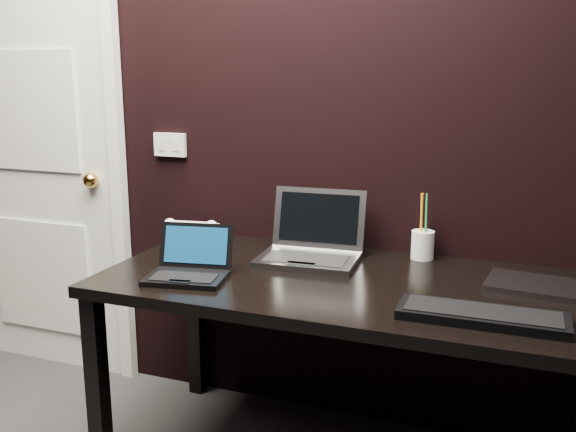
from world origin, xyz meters
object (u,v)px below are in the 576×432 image
at_px(door, 35,155).
at_px(desk, 349,301).
at_px(desk_phone, 192,234).
at_px(mobile_phone, 188,251).
at_px(silver_laptop, 311,248).
at_px(ext_keyboard, 482,315).
at_px(pen_cup, 423,244).
at_px(closed_laptop, 534,286).
at_px(netbook, 189,268).

relative_size(door, desk, 1.26).
distance_m(desk, desk_phone, 0.77).
bearing_deg(mobile_phone, desk, 0.09).
height_order(silver_laptop, mobile_phone, silver_laptop).
height_order(desk, ext_keyboard, ext_keyboard).
distance_m(silver_laptop, mobile_phone, 0.46).
bearing_deg(door, mobile_phone, -20.15).
bearing_deg(silver_laptop, ext_keyboard, -30.85).
bearing_deg(desk_phone, desk, -16.31).
xyz_separation_m(mobile_phone, pen_cup, (0.81, 0.34, 0.02)).
bearing_deg(closed_laptop, pen_cup, 152.03).
distance_m(desk_phone, mobile_phone, 0.24).
relative_size(desk, desk_phone, 7.22).
distance_m(door, silver_laptop, 1.49).
height_order(desk, netbook, netbook).
xyz_separation_m(closed_laptop, mobile_phone, (-1.21, -0.13, 0.03)).
bearing_deg(closed_laptop, desk_phone, 176.26).
xyz_separation_m(door, closed_laptop, (2.24, -0.25, -0.29)).
relative_size(ext_keyboard, desk_phone, 2.01).
distance_m(silver_laptop, pen_cup, 0.42).
bearing_deg(door, silver_laptop, -8.01).
distance_m(netbook, closed_laptop, 1.15).
height_order(ext_keyboard, pen_cup, pen_cup).
bearing_deg(ext_keyboard, pen_cup, 115.19).
bearing_deg(desk, pen_cup, 61.09).
bearing_deg(closed_laptop, ext_keyboard, -111.96).
xyz_separation_m(silver_laptop, desk_phone, (-0.53, 0.04, -0.01)).
height_order(netbook, desk_phone, netbook).
height_order(desk, closed_laptop, closed_laptop).
bearing_deg(desk_phone, silver_laptop, -4.56).
height_order(desk_phone, pen_cup, pen_cup).
distance_m(netbook, desk_phone, 0.44).
height_order(silver_laptop, pen_cup, pen_cup).
relative_size(netbook, desk_phone, 1.29).
relative_size(desk_phone, pen_cup, 0.94).
relative_size(desk, netbook, 5.62).
relative_size(desk, mobile_phone, 16.60).
bearing_deg(netbook, closed_laptop, 15.31).
bearing_deg(pen_cup, desk, -118.91).
xyz_separation_m(desk, silver_laptop, (-0.20, 0.17, 0.13)).
bearing_deg(netbook, desk, 18.66).
height_order(door, netbook, door).
relative_size(desk, pen_cup, 6.77).
distance_m(closed_laptop, desk_phone, 1.32).
xyz_separation_m(netbook, closed_laptop, (1.11, 0.30, -0.02)).
bearing_deg(door, netbook, -26.05).
bearing_deg(silver_laptop, desk, -40.68).
xyz_separation_m(ext_keyboard, mobile_phone, (-1.07, 0.21, 0.02)).
xyz_separation_m(desk_phone, pen_cup, (0.92, 0.13, 0.02)).
xyz_separation_m(ext_keyboard, desk_phone, (-1.18, 0.43, 0.03)).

